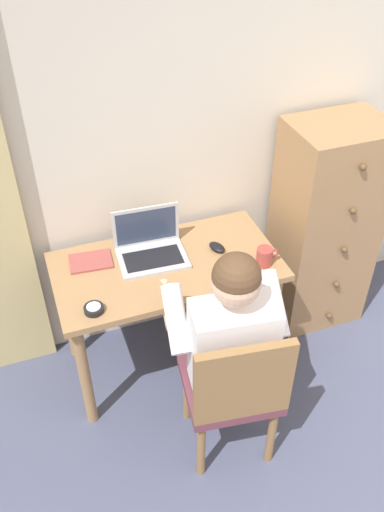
# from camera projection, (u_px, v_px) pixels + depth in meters

# --- Properties ---
(wall_back) EXTENTS (4.80, 0.05, 2.50)m
(wall_back) POSITION_uv_depth(u_px,v_px,m) (209.00, 125.00, 2.75)
(wall_back) COLOR beige
(wall_back) RESTS_ON ground_plane
(desk) EXTENTS (1.13, 0.59, 0.73)m
(desk) POSITION_uv_depth(u_px,v_px,m) (167.00, 281.00, 2.79)
(desk) COLOR #9E754C
(desk) RESTS_ON ground_plane
(dresser) EXTENTS (0.52, 0.43, 1.27)m
(dresser) POSITION_uv_depth(u_px,v_px,m) (324.00, 228.00, 3.11)
(dresser) COLOR #9E754C
(dresser) RESTS_ON ground_plane
(chair) EXTENTS (0.47, 0.45, 0.87)m
(chair) POSITION_uv_depth(u_px,v_px,m) (234.00, 388.00, 2.42)
(chair) COLOR brown
(chair) RESTS_ON ground_plane
(person_seated) EXTENTS (0.58, 0.62, 1.19)m
(person_seated) POSITION_uv_depth(u_px,v_px,m) (225.00, 331.00, 2.45)
(person_seated) COLOR #4C4C4C
(person_seated) RESTS_ON ground_plane
(laptop) EXTENTS (0.35, 0.27, 0.24)m
(laptop) POSITION_uv_depth(u_px,v_px,m) (150.00, 247.00, 2.74)
(laptop) COLOR #B7BABF
(laptop) RESTS_ON desk
(computer_mouse) EXTENTS (0.09, 0.11, 0.03)m
(computer_mouse) POSITION_uv_depth(u_px,v_px,m) (217.00, 247.00, 2.79)
(computer_mouse) COLOR black
(computer_mouse) RESTS_ON desk
(desk_clock) EXTENTS (0.09, 0.09, 0.03)m
(desk_clock) POSITION_uv_depth(u_px,v_px,m) (94.00, 309.00, 2.45)
(desk_clock) COLOR black
(desk_clock) RESTS_ON desk
(notebook_pad) EXTENTS (0.22, 0.17, 0.01)m
(notebook_pad) POSITION_uv_depth(u_px,v_px,m) (91.00, 261.00, 2.72)
(notebook_pad) COLOR #994742
(notebook_pad) RESTS_ON desk
(coffee_mug) EXTENTS (0.12, 0.08, 0.09)m
(coffee_mug) POSITION_uv_depth(u_px,v_px,m) (265.00, 256.00, 2.68)
(coffee_mug) COLOR #9E3D38
(coffee_mug) RESTS_ON desk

